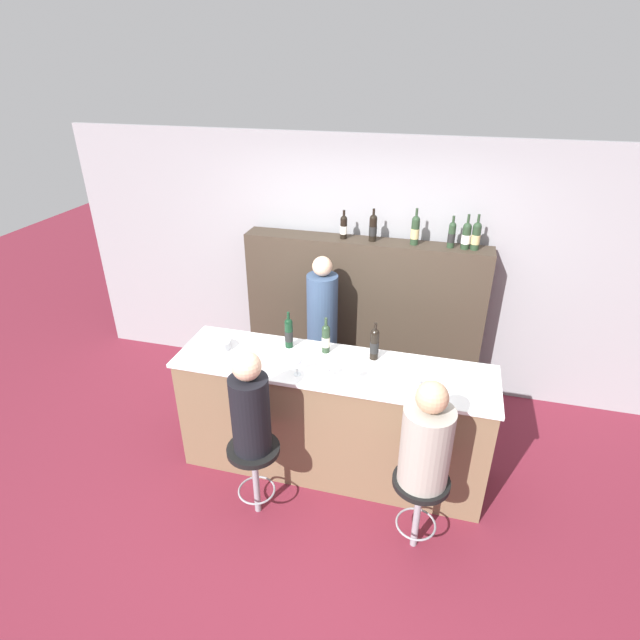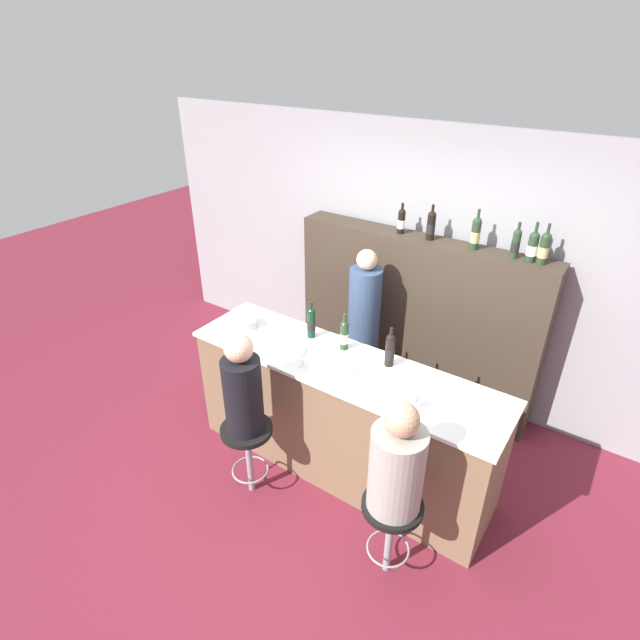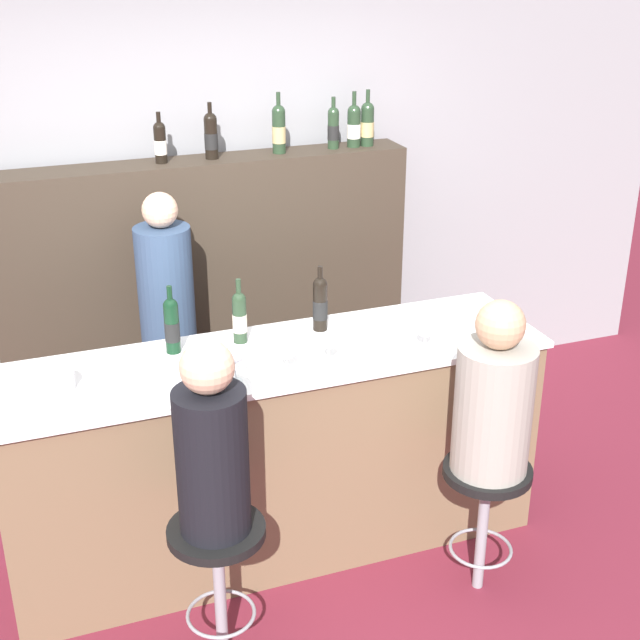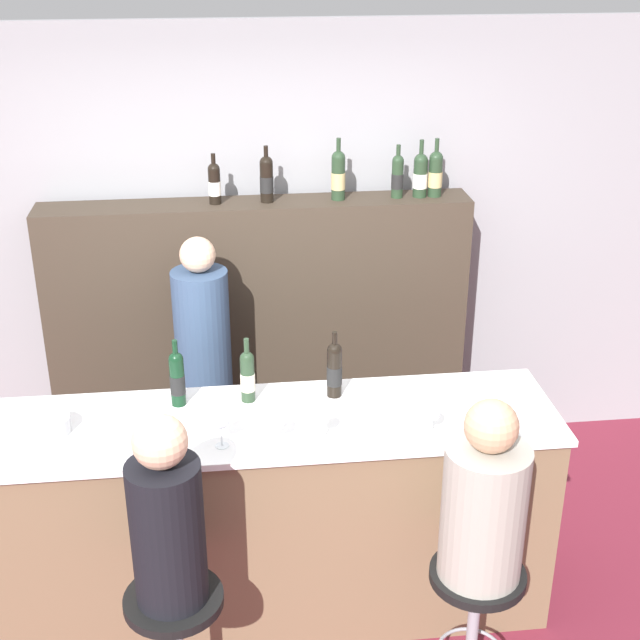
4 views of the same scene
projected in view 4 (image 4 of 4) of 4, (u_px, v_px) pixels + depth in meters
wall_back at (255, 250)px, 5.21m from camera, size 6.40×0.05×2.60m
bar_counter at (276, 516)px, 4.17m from camera, size 2.55×0.67×1.05m
back_bar_cabinet at (259, 339)px, 5.21m from camera, size 2.39×0.28×1.66m
wine_bottle_counter_0 at (177, 378)px, 4.01m from camera, size 0.07×0.07×0.32m
wine_bottle_counter_1 at (248, 375)px, 4.05m from camera, size 0.07×0.07×0.31m
wine_bottle_counter_2 at (334, 369)px, 4.09m from camera, size 0.07×0.07×0.32m
wine_bottle_backbar_0 at (214, 183)px, 4.79m from camera, size 0.07×0.07×0.28m
wine_bottle_backbar_1 at (267, 179)px, 4.81m from camera, size 0.07×0.07×0.31m
wine_bottle_backbar_2 at (338, 175)px, 4.85m from camera, size 0.08×0.08×0.34m
wine_bottle_backbar_3 at (398, 176)px, 4.89m from camera, size 0.07×0.07×0.29m
wine_bottle_backbar_4 at (420, 175)px, 4.91m from camera, size 0.08×0.08×0.32m
wine_bottle_backbar_5 at (435, 173)px, 4.91m from camera, size 0.08×0.08×0.32m
wine_glass_0 at (221, 420)px, 3.69m from camera, size 0.08×0.08×0.17m
wine_glass_1 at (277, 423)px, 3.73m from camera, size 0.07×0.07×0.14m
wine_glass_2 at (323, 418)px, 3.75m from camera, size 0.06×0.06×0.15m
wine_glass_3 at (432, 414)px, 3.80m from camera, size 0.07×0.07×0.14m
metal_bowl at (48, 425)px, 3.83m from camera, size 0.19×0.19×0.07m
bar_stool_left at (176, 623)px, 3.56m from camera, size 0.40×0.40×0.65m
guest_seated_left at (167, 520)px, 3.35m from camera, size 0.28×0.28×0.81m
bar_stool_right at (475, 598)px, 3.69m from camera, size 0.40×0.40×0.65m
guest_seated_right at (484, 503)px, 3.49m from camera, size 0.34×0.34×0.79m
bartender at (206, 388)px, 4.83m from camera, size 0.30×0.30×1.61m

